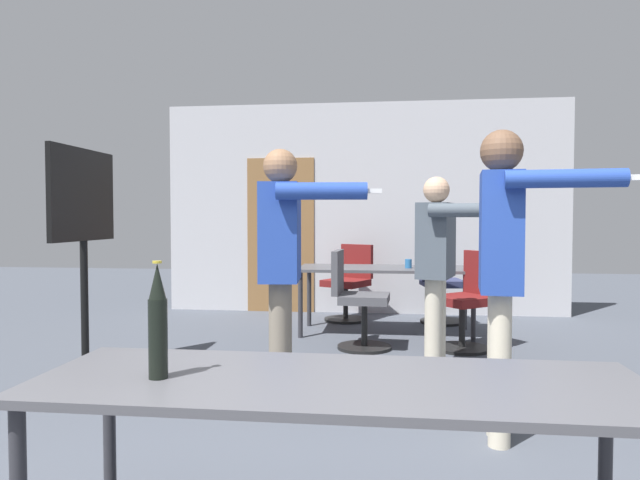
# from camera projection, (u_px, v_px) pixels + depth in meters

# --- Properties ---
(back_wall) EXTENTS (5.26, 0.12, 2.76)m
(back_wall) POSITION_uv_depth(u_px,v_px,m) (361.00, 209.00, 7.51)
(back_wall) COLOR #BCBCC1
(back_wall) RESTS_ON ground_plane
(conference_table_near) EXTENTS (2.04, 0.69, 0.72)m
(conference_table_near) POSITION_uv_depth(u_px,v_px,m) (338.00, 398.00, 1.91)
(conference_table_near) COLOR #4C4C51
(conference_table_near) RESTS_ON ground_plane
(conference_table_far) EXTENTS (1.89, 0.77, 0.72)m
(conference_table_far) POSITION_uv_depth(u_px,v_px,m) (386.00, 273.00, 6.16)
(conference_table_far) COLOR #4C4C51
(conference_table_far) RESTS_ON ground_plane
(tv_screen) EXTENTS (0.44, 0.92, 1.81)m
(tv_screen) POSITION_uv_depth(u_px,v_px,m) (83.00, 237.00, 4.54)
(tv_screen) COLOR black
(tv_screen) RESTS_ON ground_plane
(person_near_casual) EXTENTS (0.77, 0.64, 1.75)m
(person_near_casual) POSITION_uv_depth(u_px,v_px,m) (503.00, 252.00, 3.17)
(person_near_casual) COLOR beige
(person_near_casual) RESTS_ON ground_plane
(person_far_watching) EXTENTS (0.83, 0.66, 1.72)m
(person_far_watching) POSITION_uv_depth(u_px,v_px,m) (283.00, 251.00, 3.84)
(person_far_watching) COLOR slate
(person_far_watching) RESTS_ON ground_plane
(person_center_tall) EXTENTS (0.70, 0.77, 1.59)m
(person_center_tall) POSITION_uv_depth(u_px,v_px,m) (438.00, 255.00, 4.64)
(person_center_tall) COLOR beige
(person_center_tall) RESTS_ON ground_plane
(office_chair_mid_tucked) EXTENTS (0.56, 0.52, 0.94)m
(office_chair_mid_tucked) POSITION_uv_depth(u_px,v_px,m) (357.00, 302.00, 5.47)
(office_chair_mid_tucked) COLOR black
(office_chair_mid_tucked) RESTS_ON ground_plane
(office_chair_near_pushed) EXTENTS (0.59, 0.53, 0.94)m
(office_chair_near_pushed) POSITION_uv_depth(u_px,v_px,m) (436.00, 286.00, 6.80)
(office_chair_near_pushed) COLOR black
(office_chair_near_pushed) RESTS_ON ground_plane
(office_chair_side_rolled) EXTENTS (0.64, 0.67, 0.92)m
(office_chair_side_rolled) POSITION_uv_depth(u_px,v_px,m) (349.00, 285.00, 7.00)
(office_chair_side_rolled) COLOR black
(office_chair_side_rolled) RESTS_ON ground_plane
(office_chair_far_left) EXTENTS (0.69, 0.67, 0.93)m
(office_chair_far_left) POSITION_uv_depth(u_px,v_px,m) (468.00, 303.00, 5.45)
(office_chair_far_left) COLOR black
(office_chair_far_left) RESTS_ON ground_plane
(beer_bottle) EXTENTS (0.06, 0.06, 0.39)m
(beer_bottle) POSITION_uv_depth(u_px,v_px,m) (158.00, 323.00, 1.90)
(beer_bottle) COLOR black
(beer_bottle) RESTS_ON conference_table_near
(drink_cup) EXTENTS (0.07, 0.07, 0.10)m
(drink_cup) POSITION_uv_depth(u_px,v_px,m) (408.00, 264.00, 6.06)
(drink_cup) COLOR #2866A3
(drink_cup) RESTS_ON conference_table_far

